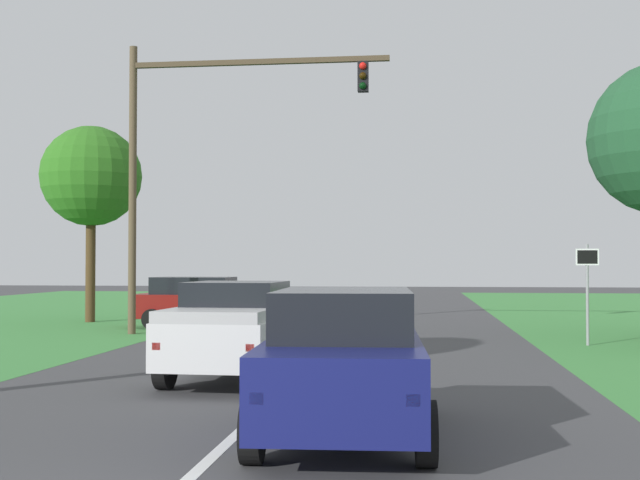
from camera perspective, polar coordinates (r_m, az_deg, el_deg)
The scene contains 7 objects.
ground_plane at distance 16.84m, azimuth -1.15°, elevation -9.11°, with size 120.00×120.00×0.00m, color #424244.
red_suv_near at distance 10.50m, azimuth 1.70°, elevation -8.27°, with size 2.28×4.56×1.86m.
pickup_truck_lead at distance 15.69m, azimuth -5.69°, elevation -6.17°, with size 2.25×4.93×1.85m.
traffic_light at distance 25.85m, azimuth -8.73°, elevation 6.61°, with size 8.11×0.40×8.96m.
keep_moving_sign at distance 23.09m, azimuth 18.03°, elevation -2.70°, with size 0.60×0.09×2.71m.
crossing_suv_far at distance 28.34m, azimuth -8.42°, elevation -4.20°, with size 4.42×2.19×1.72m.
extra_tree_2 at distance 32.06m, azimuth -15.56°, elevation 4.23°, with size 3.75×3.75×7.33m.
Camera 1 is at (2.34, -5.68, 2.20)m, focal length 46.21 mm.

